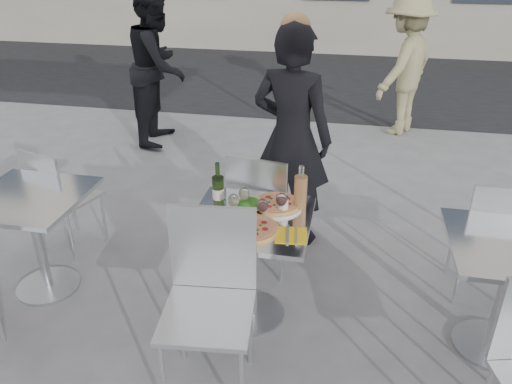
% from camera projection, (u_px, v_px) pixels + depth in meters
% --- Properties ---
extents(ground, '(80.00, 80.00, 0.00)m').
position_uv_depth(ground, '(252.00, 314.00, 3.35)').
color(ground, slate).
extents(street_asphalt, '(24.00, 5.00, 0.00)m').
position_uv_depth(street_asphalt, '(324.00, 77.00, 9.02)').
color(street_asphalt, black).
rests_on(street_asphalt, ground).
extents(main_table, '(0.72, 0.72, 0.75)m').
position_uv_depth(main_table, '(251.00, 247.00, 3.10)').
color(main_table, '#B7BABF').
rests_on(main_table, ground).
extents(side_table_left, '(0.72, 0.72, 0.75)m').
position_uv_depth(side_table_left, '(34.00, 223.00, 3.36)').
color(side_table_left, '#B7BABF').
rests_on(side_table_left, ground).
extents(side_table_right, '(0.72, 0.72, 0.75)m').
position_uv_depth(side_table_right, '(508.00, 276.00, 2.84)').
color(side_table_right, '#B7BABF').
rests_on(side_table_right, ground).
extents(chair_far, '(0.50, 0.51, 0.96)m').
position_uv_depth(chair_far, '(262.00, 204.00, 3.55)').
color(chair_far, silver).
rests_on(chair_far, ground).
extents(chair_near, '(0.52, 0.53, 1.03)m').
position_uv_depth(chair_near, '(210.00, 288.00, 2.63)').
color(chair_near, silver).
rests_on(chair_near, ground).
extents(side_chair_lfar, '(0.50, 0.51, 0.88)m').
position_uv_depth(side_chair_lfar, '(57.00, 193.00, 3.81)').
color(side_chair_lfar, silver).
rests_on(side_chair_lfar, ground).
extents(side_chair_rfar, '(0.42, 0.43, 0.92)m').
position_uv_depth(side_chair_rfar, '(495.00, 232.00, 3.25)').
color(side_chair_rfar, silver).
rests_on(side_chair_rfar, ground).
extents(woman_diner, '(0.73, 0.57, 1.76)m').
position_uv_depth(woman_diner, '(292.00, 138.00, 3.84)').
color(woman_diner, black).
rests_on(woman_diner, ground).
extents(pedestrian_a, '(0.75, 0.93, 1.82)m').
position_uv_depth(pedestrian_a, '(158.00, 66.00, 5.83)').
color(pedestrian_a, black).
rests_on(pedestrian_a, ground).
extents(pedestrian_b, '(1.09, 1.27, 1.70)m').
position_uv_depth(pedestrian_b, '(405.00, 66.00, 6.11)').
color(pedestrian_b, '#958E60').
rests_on(pedestrian_b, ground).
extents(pizza_near, '(0.32, 0.32, 0.02)m').
position_uv_depth(pizza_near, '(251.00, 228.00, 2.88)').
color(pizza_near, '#E5A559').
rests_on(pizza_near, main_table).
extents(pizza_far, '(0.33, 0.33, 0.03)m').
position_uv_depth(pizza_far, '(277.00, 204.00, 3.13)').
color(pizza_far, white).
rests_on(pizza_far, main_table).
extents(salad_plate, '(0.22, 0.22, 0.09)m').
position_uv_depth(salad_plate, '(250.00, 206.00, 3.07)').
color(salad_plate, white).
rests_on(salad_plate, main_table).
extents(wine_bottle, '(0.07, 0.08, 0.29)m').
position_uv_depth(wine_bottle, '(218.00, 190.00, 3.09)').
color(wine_bottle, '#33541F').
rests_on(wine_bottle, main_table).
extents(carafe, '(0.08, 0.08, 0.29)m').
position_uv_depth(carafe, '(301.00, 192.00, 3.06)').
color(carafe, '#E6A462').
rests_on(carafe, main_table).
extents(sugar_shaker, '(0.06, 0.06, 0.11)m').
position_uv_depth(sugar_shaker, '(283.00, 205.00, 3.04)').
color(sugar_shaker, white).
rests_on(sugar_shaker, main_table).
extents(wineglass_white_a, '(0.07, 0.07, 0.16)m').
position_uv_depth(wineglass_white_a, '(234.00, 201.00, 2.97)').
color(wineglass_white_a, white).
rests_on(wineglass_white_a, main_table).
extents(wineglass_white_b, '(0.07, 0.07, 0.16)m').
position_uv_depth(wineglass_white_b, '(244.00, 195.00, 3.04)').
color(wineglass_white_b, white).
rests_on(wineglass_white_b, main_table).
extents(wineglass_red_a, '(0.07, 0.07, 0.16)m').
position_uv_depth(wineglass_red_a, '(263.00, 206.00, 2.91)').
color(wineglass_red_a, white).
rests_on(wineglass_red_a, main_table).
extents(wineglass_red_b, '(0.07, 0.07, 0.16)m').
position_uv_depth(wineglass_red_b, '(281.00, 200.00, 2.97)').
color(wineglass_red_b, white).
rests_on(wineglass_red_b, main_table).
extents(napkin_left, '(0.24, 0.24, 0.01)m').
position_uv_depth(napkin_left, '(195.00, 236.00, 2.82)').
color(napkin_left, yellow).
rests_on(napkin_left, main_table).
extents(napkin_right, '(0.20, 0.20, 0.01)m').
position_uv_depth(napkin_right, '(291.00, 235.00, 2.83)').
color(napkin_right, yellow).
rests_on(napkin_right, main_table).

